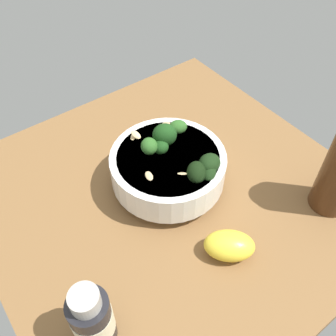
# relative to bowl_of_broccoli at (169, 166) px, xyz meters

# --- Properties ---
(ground_plane) EXTENTS (0.59, 0.59, 0.04)m
(ground_plane) POSITION_rel_bowl_of_broccoli_xyz_m (0.01, 0.02, -0.06)
(ground_plane) COLOR brown
(bowl_of_broccoli) EXTENTS (0.18, 0.18, 0.11)m
(bowl_of_broccoli) POSITION_rel_bowl_of_broccoli_xyz_m (0.00, 0.00, 0.00)
(bowl_of_broccoli) COLOR white
(bowl_of_broccoli) RESTS_ON ground_plane
(lemon_wedge) EXTENTS (0.09, 0.08, 0.04)m
(lemon_wedge) POSITION_rel_bowl_of_broccoli_xyz_m (0.01, 0.16, -0.02)
(lemon_wedge) COLOR yellow
(lemon_wedge) RESTS_ON ground_plane
(bottle_tall) EXTENTS (0.05, 0.05, 0.11)m
(bottle_tall) POSITION_rel_bowl_of_broccoli_xyz_m (0.22, 0.14, 0.01)
(bottle_tall) COLOR black
(bottle_tall) RESTS_ON ground_plane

